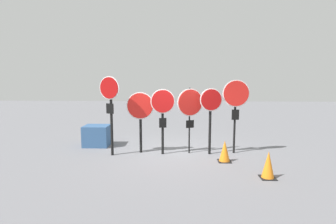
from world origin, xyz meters
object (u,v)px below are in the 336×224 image
object	(u,v)px
stop_sign_5	(236,100)
stop_sign_0	(110,101)
stop_sign_3	(190,106)
stop_sign_1	(140,111)
storage_crate	(97,136)
stop_sign_2	(163,109)
traffic_cone_1	(268,165)
traffic_cone_0	(225,151)
stop_sign_4	(211,109)

from	to	relation	value
stop_sign_5	stop_sign_0	bearing A→B (deg)	-177.34
stop_sign_0	stop_sign_3	distance (m)	2.57
stop_sign_1	storage_crate	size ratio (longest dim) A/B	2.25
stop_sign_3	stop_sign_1	bearing A→B (deg)	158.05
stop_sign_2	stop_sign_5	distance (m)	2.40
stop_sign_1	stop_sign_3	xyz separation A→B (m)	(1.64, 0.00, 0.19)
stop_sign_2	traffic_cone_1	xyz separation A→B (m)	(2.74, -1.97, -1.15)
traffic_cone_0	stop_sign_0	bearing A→B (deg)	171.86
stop_sign_1	storage_crate	bearing A→B (deg)	151.63
stop_sign_0	stop_sign_2	world-z (taller)	stop_sign_0
stop_sign_5	traffic_cone_1	distance (m)	2.64
stop_sign_1	traffic_cone_0	size ratio (longest dim) A/B	3.18
stop_sign_3	traffic_cone_1	distance (m)	3.09
stop_sign_0	storage_crate	world-z (taller)	stop_sign_0
stop_sign_2	stop_sign_4	bearing A→B (deg)	-5.91
stop_sign_0	traffic_cone_1	size ratio (longest dim) A/B	3.71
stop_sign_0	stop_sign_1	bearing A→B (deg)	41.79
stop_sign_0	stop_sign_4	bearing A→B (deg)	26.14
traffic_cone_0	storage_crate	bearing A→B (deg)	158.89
stop_sign_1	traffic_cone_1	bearing A→B (deg)	-33.58
traffic_cone_1	storage_crate	bearing A→B (deg)	150.32
stop_sign_1	stop_sign_4	world-z (taller)	stop_sign_4
stop_sign_4	stop_sign_5	bearing A→B (deg)	-0.15
stop_sign_1	stop_sign_5	bearing A→B (deg)	-1.22
stop_sign_5	storage_crate	bearing A→B (deg)	167.85
stop_sign_1	traffic_cone_1	size ratio (longest dim) A/B	2.96
stop_sign_2	stop_sign_5	world-z (taller)	stop_sign_5
stop_sign_0	stop_sign_5	xyz separation A→B (m)	(4.03, 0.38, 0.00)
stop_sign_1	stop_sign_5	size ratio (longest dim) A/B	0.84
stop_sign_2	stop_sign_3	distance (m)	0.91
stop_sign_4	stop_sign_2	bearing A→B (deg)	172.53
stop_sign_3	storage_crate	size ratio (longest dim) A/B	2.41
stop_sign_0	traffic_cone_0	distance (m)	3.87
stop_sign_3	storage_crate	world-z (taller)	stop_sign_3
stop_sign_0	stop_sign_1	xyz separation A→B (m)	(0.91, 0.33, -0.35)
stop_sign_2	traffic_cone_0	size ratio (longest dim) A/B	3.34
stop_sign_5	traffic_cone_1	world-z (taller)	stop_sign_5
stop_sign_5	traffic_cone_0	bearing A→B (deg)	-121.09
stop_sign_5	stop_sign_3	bearing A→B (deg)	179.28
stop_sign_2	stop_sign_4	distance (m)	1.55
stop_sign_2	traffic_cone_1	world-z (taller)	stop_sign_2
stop_sign_1	stop_sign_2	distance (m)	0.77
stop_sign_5	storage_crate	xyz separation A→B (m)	(-4.87, 0.80, -1.39)
stop_sign_4	stop_sign_5	distance (m)	0.88
stop_sign_0	stop_sign_4	size ratio (longest dim) A/B	1.18
stop_sign_5	traffic_cone_0	distance (m)	1.77
traffic_cone_1	stop_sign_0	bearing A→B (deg)	157.76
stop_sign_1	stop_sign_2	xyz separation A→B (m)	(0.75, -0.16, 0.08)
stop_sign_5	traffic_cone_0	xyz separation A→B (m)	(-0.48, -0.89, -1.45)
stop_sign_1	traffic_cone_0	bearing A→B (deg)	-19.79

